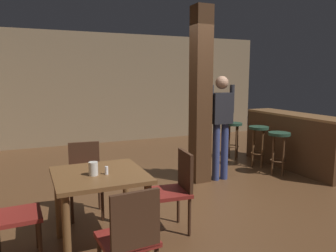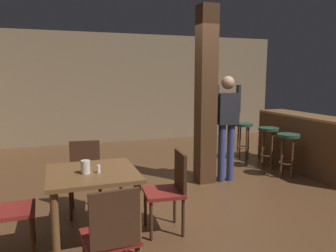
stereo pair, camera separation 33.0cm
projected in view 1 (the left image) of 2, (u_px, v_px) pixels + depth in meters
The scene contains 15 objects.
ground_plane at pixel (211, 195), 4.76m from camera, with size 10.80×10.80×0.00m, color #4C301C.
wall_back at pixel (123, 88), 8.63m from camera, with size 8.00×0.10×2.80m, color #756047.
pillar at pixel (201, 96), 5.23m from camera, with size 0.28×0.28×2.80m, color #422816.
dining_table at pixel (100, 187), 3.24m from camera, with size 0.88×0.88×0.77m.
chair_south at pixel (130, 236), 2.50m from camera, with size 0.45×0.45×0.89m.
chair_north at pixel (85, 175), 4.05m from camera, with size 0.46×0.46×0.89m.
chair_east at pixel (175, 187), 3.61m from camera, with size 0.46×0.46×0.89m.
chair_west at pixel (7, 211), 2.96m from camera, with size 0.44×0.44×0.89m.
napkin_cup at pixel (93, 169), 3.14m from camera, with size 0.09×0.09×0.13m, color beige.
salt_shaker at pixel (107, 170), 3.17m from camera, with size 0.03×0.03×0.08m, color silver.
standing_person at pixel (221, 120), 5.35m from camera, with size 0.47×0.22×1.72m.
bar_counter at pixel (292, 141), 6.11m from camera, with size 0.56×2.19×1.02m.
bar_stool_near at pixel (279, 143), 5.69m from camera, with size 0.37×0.37×0.75m.
bar_stool_mid at pixel (258, 136), 6.20m from camera, with size 0.37×0.37×0.78m.
bar_stool_far at pixel (233, 131), 6.85m from camera, with size 0.37×0.37×0.76m.
Camera 1 is at (-2.40, -3.92, 1.72)m, focal length 35.00 mm.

